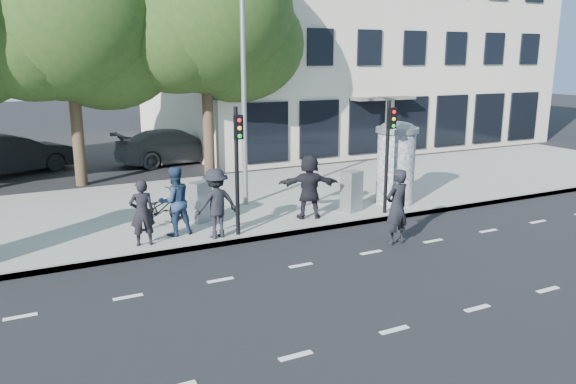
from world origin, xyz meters
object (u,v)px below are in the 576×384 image
ad_column_right (396,161)px  cabinet_left (200,202)px  bicycle (161,208)px  man_road (397,207)px  traffic_pole_near (237,158)px  car_mid (11,155)px  traffic_pole_far (389,145)px  ped_c (175,201)px  car_right (175,146)px  ped_d (216,203)px  street_lamp (244,56)px  ped_b (142,213)px  cabinet_right (352,191)px  ped_f (309,186)px

ad_column_right → cabinet_left: (-6.30, 0.78, -0.81)m
bicycle → man_road: bearing=-155.9°
traffic_pole_near → car_mid: bearing=112.8°
man_road → cabinet_left: bearing=-51.1°
ad_column_right → man_road: bearing=-126.5°
traffic_pole_far → ped_c: bearing=173.0°
car_right → ped_d: bearing=162.1°
street_lamp → cabinet_left: (-1.90, -1.15, -4.07)m
ped_b → cabinet_left: bearing=-139.7°
bicycle → cabinet_right: cabinet_right is taller
car_right → ped_c: bearing=157.1°
car_right → traffic_pole_near: bearing=165.0°
cabinet_left → car_right: size_ratio=0.21×
traffic_pole_far → cabinet_right: traffic_pole_far is taller
traffic_pole_near → ped_c: bearing=152.5°
ped_d → ped_f: 3.10m
traffic_pole_near → car_right: bearing=82.3°
car_right → cabinet_right: bearing=-175.2°
cabinet_right → ad_column_right: bearing=-12.0°
traffic_pole_far → cabinet_left: 5.76m
ped_c → bicycle: ped_c is taller
ped_b → car_mid: ped_b is taller
traffic_pole_far → street_lamp: size_ratio=0.42×
ad_column_right → car_mid: size_ratio=0.52×
ped_b → ped_d: size_ratio=0.92×
street_lamp → ped_f: 4.44m
street_lamp → car_right: 9.86m
car_mid → ped_b: bearing=169.9°
traffic_pole_near → traffic_pole_far: (4.80, 0.00, 0.00)m
traffic_pole_near → bicycle: size_ratio=1.80×
traffic_pole_far → cabinet_left: size_ratio=2.94×
traffic_pole_far → ped_b: (-7.25, 0.32, -1.24)m
ped_f → car_right: size_ratio=0.35×
ped_b → car_mid: (-2.75, 12.04, -0.16)m
cabinet_right → car_mid: size_ratio=0.25×
cabinet_right → traffic_pole_near: bearing=170.4°
traffic_pole_near → ped_f: traffic_pole_near is taller
ped_c → cabinet_right: bearing=172.1°
ad_column_right → ped_b: size_ratio=1.57×
traffic_pole_near → street_lamp: street_lamp is taller
ad_column_right → ped_d: 6.46m
street_lamp → car_mid: (-6.60, 9.51, -3.96)m
street_lamp → car_right: (0.19, 9.01, -4.01)m
traffic_pole_near → ped_f: (2.47, 0.61, -1.12)m
car_right → car_mid: bearing=78.5°
traffic_pole_far → cabinet_right: size_ratio=2.73×
traffic_pole_far → ped_c: size_ratio=1.84×
ped_b → ped_d: (1.86, -0.23, 0.08)m
man_road → bicycle: (-5.20, 3.89, -0.35)m
car_mid → man_road: bearing=-171.7°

